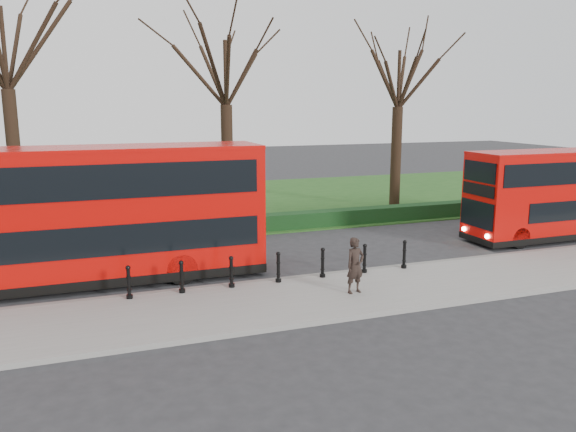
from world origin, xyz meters
name	(u,v)px	position (x,y,z in m)	size (l,w,h in m)	color
ground	(241,278)	(0.00, 0.00, 0.00)	(120.00, 120.00, 0.00)	#28282B
pavement	(267,303)	(0.00, -3.00, 0.07)	(60.00, 4.00, 0.15)	gray
kerb	(249,284)	(0.00, -1.00, 0.07)	(60.00, 0.25, 0.16)	slate
grass_verge	(176,206)	(0.00, 15.00, 0.03)	(60.00, 18.00, 0.06)	#1F4B19
hedge	(203,228)	(0.00, 6.80, 0.40)	(60.00, 0.90, 0.80)	black
yellow_line_outer	(247,283)	(0.00, -0.70, 0.01)	(60.00, 0.10, 0.01)	yellow
yellow_line_inner	(245,281)	(0.00, -0.50, 0.01)	(60.00, 0.10, 0.01)	yellow
tree_left	(3,39)	(-8.00, 10.00, 8.85)	(7.79, 7.79, 12.17)	black
tree_mid	(225,66)	(2.00, 10.00, 7.94)	(6.99, 6.99, 10.92)	black
tree_right	(399,73)	(12.00, 10.00, 7.77)	(6.85, 6.85, 10.70)	black
bollard_row	(278,268)	(0.93, -1.35, 0.65)	(9.84, 0.15, 1.00)	black
bus_lead	(89,216)	(-4.94, 1.14, 2.34)	(11.66, 2.68, 4.64)	#BC0805
bus_rear	(569,194)	(15.74, 0.97, 2.02)	(10.07, 2.31, 4.00)	#BC0805
pedestrian	(355,265)	(2.86, -3.19, 1.04)	(0.65, 0.43, 1.79)	black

